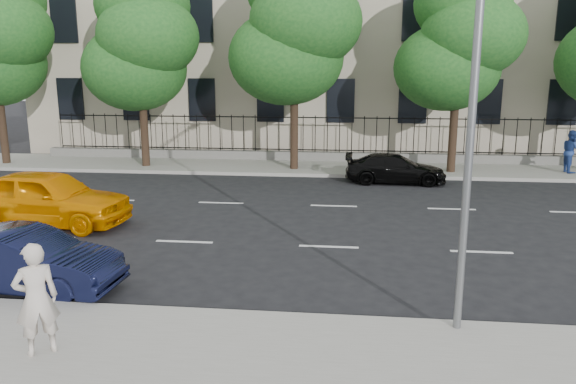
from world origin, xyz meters
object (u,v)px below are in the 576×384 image
object	(u,v)px
navy_sedan	(25,261)
woman_near	(36,299)
yellow_taxi	(47,198)
black_sedan	(395,169)
street_light	(470,44)

from	to	relation	value
navy_sedan	woman_near	size ratio (longest dim) A/B	2.17
yellow_taxi	woman_near	bearing A→B (deg)	-147.02
black_sedan	woman_near	distance (m)	16.68
street_light	black_sedan	bearing A→B (deg)	90.43
street_light	black_sedan	world-z (taller)	street_light
street_light	black_sedan	size ratio (longest dim) A/B	1.96
yellow_taxi	black_sedan	world-z (taller)	yellow_taxi
yellow_taxi	black_sedan	xyz separation A→B (m)	(10.99, 7.50, -0.26)
yellow_taxi	navy_sedan	world-z (taller)	yellow_taxi
street_light	woman_near	world-z (taller)	street_light
black_sedan	woman_near	world-z (taller)	woman_near
yellow_taxi	woman_near	world-z (taller)	woman_near
black_sedan	street_light	bearing A→B (deg)	-178.44
street_light	yellow_taxi	distance (m)	13.09
navy_sedan	black_sedan	bearing A→B (deg)	-31.12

